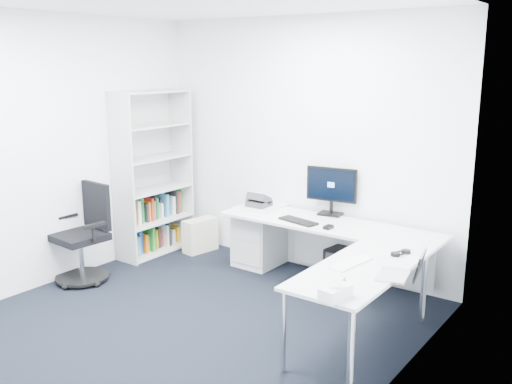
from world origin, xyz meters
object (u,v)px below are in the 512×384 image
Objects in this scene: bookshelf at (153,173)px; laptop at (394,262)px; l_desk at (311,264)px; monitor at (331,191)px; task_chair at (79,234)px.

laptop is (3.27, -0.72, -0.18)m from bookshelf.
monitor is (-0.13, 0.60, 0.59)m from l_desk.
laptop is (1.23, -1.27, -0.15)m from monitor.
monitor is at bearing 15.08° from bookshelf.
monitor is 1.71× the size of laptop.
l_desk is 1.36m from laptop.
l_desk is 0.85m from monitor.
bookshelf is (-2.17, 0.05, 0.63)m from l_desk.
l_desk is 1.19× the size of bookshelf.
bookshelf is at bearing 178.68° from l_desk.
bookshelf is at bearing 156.06° from laptop.
l_desk is at bearing 30.96° from task_chair.
bookshelf reaches higher than l_desk.
monitor is (1.99, 1.66, 0.42)m from task_chair.
l_desk is 7.19× the size of laptop.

